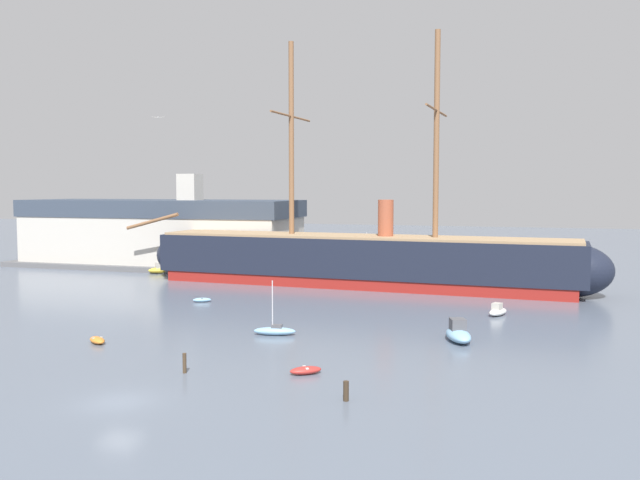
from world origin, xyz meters
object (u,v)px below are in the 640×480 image
sailboat_near_centre (275,331)px  dockside_warehouse_left (161,233)px  seagull_in_flight (158,117)px  tall_ship (361,260)px  dinghy_foreground_right (306,370)px  sailboat_distant_centre (368,269)px  mooring_piling_nearest (185,363)px  dinghy_alongside_bow (202,300)px  mooring_piling_left_pair (346,391)px  motorboat_far_right (565,291)px  motorboat_mid_right (458,334)px  motorboat_far_left (162,269)px  motorboat_alongside_stern (498,311)px  dinghy_foreground_left (97,340)px

sailboat_near_centre → dockside_warehouse_left: 57.60m
seagull_in_flight → tall_ship: bearing=68.4°
dinghy_foreground_right → sailboat_near_centre: (-6.55, 11.04, 0.13)m
sailboat_distant_centre → mooring_piling_nearest: bearing=-89.2°
dinghy_alongside_bow → sailboat_distant_centre: size_ratio=0.36×
dinghy_foreground_right → sailboat_distant_centre: bearing=99.0°
mooring_piling_left_pair → motorboat_far_right: bearing=72.3°
motorboat_far_right → seagull_in_flight: size_ratio=4.30×
tall_ship → motorboat_mid_right: size_ratio=13.96×
sailboat_near_centre → motorboat_far_left: bearing=132.2°
dinghy_alongside_bow → dockside_warehouse_left: bearing=127.3°
sailboat_near_centre → mooring_piling_nearest: bearing=-96.8°
motorboat_far_right → dockside_warehouse_left: bearing=167.3°
motorboat_alongside_stern → motorboat_far_left: bearing=158.2°
sailboat_distant_centre → dockside_warehouse_left: dockside_warehouse_left is taller
dinghy_foreground_left → seagull_in_flight: 21.00m
motorboat_mid_right → mooring_piling_nearest: (-17.21, -15.65, 0.04)m
sailboat_near_centre → mooring_piling_nearest: (-1.59, -13.28, 0.30)m
seagull_in_flight → mooring_piling_nearest: bearing=-54.6°
motorboat_mid_right → mooring_piling_nearest: motorboat_mid_right is taller
motorboat_mid_right → motorboat_far_right: motorboat_far_right is taller
motorboat_mid_right → motorboat_far_left: bearing=145.3°
mooring_piling_nearest → seagull_in_flight: 25.81m
sailboat_near_centre → motorboat_far_left: size_ratio=1.13×
dinghy_foreground_right → motorboat_alongside_stern: 28.82m
motorboat_far_right → seagull_in_flight: 50.52m
sailboat_distant_centre → seagull_in_flight: 49.39m
motorboat_far_left → seagull_in_flight: size_ratio=3.73×
dinghy_alongside_bow → sailboat_distant_centre: sailboat_distant_centre is taller
mooring_piling_nearest → mooring_piling_left_pair: 12.63m
tall_ship → mooring_piling_left_pair: bearing=-77.2°
motorboat_alongside_stern → motorboat_far_left: 54.24m
sailboat_near_centre → dockside_warehouse_left: bearing=130.2°
sailboat_distant_centre → seagull_in_flight: size_ratio=5.40×
motorboat_far_left → tall_ship: bearing=-7.3°
motorboat_far_right → motorboat_mid_right: bearing=-109.5°
tall_ship → dinghy_foreground_right: (6.54, -42.31, -3.21)m
dinghy_foreground_right → motorboat_mid_right: 16.19m
motorboat_mid_right → dockside_warehouse_left: size_ratio=0.10×
dinghy_foreground_left → tall_ship: bearing=71.5°
motorboat_far_left → sailboat_near_centre: bearing=-47.8°
sailboat_near_centre → dockside_warehouse_left: (-37.04, 43.81, 5.05)m
sailboat_near_centre → motorboat_far_right: 39.09m
sailboat_near_centre → dinghy_alongside_bow: bearing=135.9°
tall_ship → dinghy_foreground_left: size_ratio=27.90×
motorboat_mid_right → motorboat_far_right: size_ratio=0.98×
tall_ship → motorboat_alongside_stern: tall_ship is taller
mooring_piling_left_pair → sailboat_near_centre: bearing=124.1°
mooring_piling_nearest → dockside_warehouse_left: bearing=121.8°
dinghy_foreground_left → motorboat_far_left: motorboat_far_left is taller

